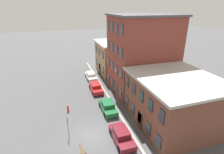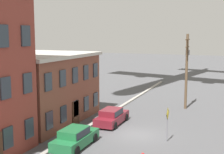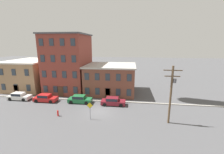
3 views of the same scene
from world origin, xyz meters
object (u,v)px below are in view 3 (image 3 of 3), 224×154
object	(u,v)px
car_green	(80,99)
car_maroon	(113,101)
fire_hydrant	(58,113)
car_red	(45,98)
utility_pole	(171,92)
car_white	(19,96)
caution_sign	(90,108)

from	to	relation	value
car_green	car_maroon	xyz separation A→B (m)	(6.36, -0.28, 0.00)
fire_hydrant	car_green	bearing A→B (deg)	74.13
car_red	car_maroon	world-z (taller)	same
fire_hydrant	car_maroon	bearing A→B (deg)	33.71
car_maroon	utility_pole	bearing A→B (deg)	-31.56
car_white	utility_pole	bearing A→B (deg)	-11.57
car_red	car_green	xyz separation A→B (m)	(6.82, 0.22, 0.00)
utility_pole	fire_hydrant	world-z (taller)	utility_pole
car_green	caution_sign	bearing A→B (deg)	-58.46
car_white	fire_hydrant	xyz separation A→B (m)	(10.97, -5.66, -0.27)
car_white	car_maroon	world-z (taller)	same
caution_sign	utility_pole	world-z (taller)	utility_pole
car_white	utility_pole	xyz separation A→B (m)	(27.52, -5.64, 3.85)
utility_pole	fire_hydrant	bearing A→B (deg)	-179.93
car_maroon	caution_sign	world-z (taller)	caution_sign
car_white	fire_hydrant	distance (m)	12.35
caution_sign	car_maroon	bearing A→B (deg)	64.48
car_red	utility_pole	size ratio (longest dim) A/B	0.54
car_white	caution_sign	xyz separation A→B (m)	(16.21, -6.03, 1.04)
car_green	caution_sign	xyz separation A→B (m)	(3.65, -5.95, 1.04)
car_green	car_red	bearing A→B (deg)	-178.17
car_green	fire_hydrant	size ratio (longest dim) A/B	4.58
car_green	utility_pole	xyz separation A→B (m)	(14.96, -5.56, 3.85)
car_red	utility_pole	bearing A→B (deg)	-13.78
caution_sign	car_red	bearing A→B (deg)	151.28
caution_sign	car_white	bearing A→B (deg)	159.60
car_red	fire_hydrant	distance (m)	7.50
car_white	car_green	world-z (taller)	same
car_green	utility_pole	world-z (taller)	utility_pole
utility_pole	fire_hydrant	distance (m)	17.05
car_white	utility_pole	size ratio (longest dim) A/B	0.54
car_red	car_green	bearing A→B (deg)	1.83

